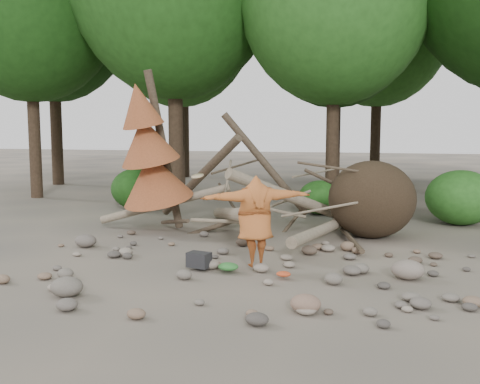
# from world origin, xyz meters

# --- Properties ---
(ground) EXTENTS (120.00, 120.00, 0.00)m
(ground) POSITION_xyz_m (0.00, 0.00, 0.00)
(ground) COLOR #514C44
(ground) RESTS_ON ground
(deadfall_pile) EXTENTS (8.55, 5.24, 3.30)m
(deadfall_pile) POSITION_xyz_m (2.02, 4.24, 0.95)
(deadfall_pile) COLOR #332619
(deadfall_pile) RESTS_ON ground
(dead_conifer) EXTENTS (2.06, 2.16, 4.35)m
(dead_conifer) POSITION_xyz_m (-3.12, 3.37, 2.11)
(dead_conifer) COLOR #4C3F30
(dead_conifer) RESTS_ON ground
(bush_left) EXTENTS (1.80, 1.80, 1.44)m
(bush_left) POSITION_xyz_m (-5.50, 7.20, 0.72)
(bush_left) COLOR #1A4712
(bush_left) RESTS_ON ground
(bush_mid) EXTENTS (1.40, 1.40, 1.12)m
(bush_mid) POSITION_xyz_m (0.80, 7.80, 0.56)
(bush_mid) COLOR #235A1A
(bush_mid) RESTS_ON ground
(bush_right) EXTENTS (2.00, 2.00, 1.60)m
(bush_right) POSITION_xyz_m (5.00, 7.00, 0.80)
(bush_right) COLOR #2C6A21
(bush_right) RESTS_ON ground
(frisbee_thrower) EXTENTS (2.44, 1.65, 1.81)m
(frisbee_thrower) POSITION_xyz_m (0.57, 0.38, 0.97)
(frisbee_thrower) COLOR #AF5A27
(frisbee_thrower) RESTS_ON ground
(backpack) EXTENTS (0.48, 0.37, 0.29)m
(backpack) POSITION_xyz_m (-0.48, 0.05, 0.15)
(backpack) COLOR black
(backpack) RESTS_ON ground
(cloth_green) EXTENTS (0.40, 0.33, 0.15)m
(cloth_green) POSITION_xyz_m (0.14, 0.00, 0.07)
(cloth_green) COLOR #2C702E
(cloth_green) RESTS_ON ground
(cloth_orange) EXTENTS (0.27, 0.22, 0.10)m
(cloth_orange) POSITION_xyz_m (1.25, -0.13, 0.05)
(cloth_orange) COLOR #B8421F
(cloth_orange) RESTS_ON ground
(boulder_front_left) EXTENTS (0.54, 0.49, 0.33)m
(boulder_front_left) POSITION_xyz_m (-1.98, -2.15, 0.16)
(boulder_front_left) COLOR #675F55
(boulder_front_left) RESTS_ON ground
(boulder_front_right) EXTENTS (0.47, 0.42, 0.28)m
(boulder_front_right) POSITION_xyz_m (1.94, -1.82, 0.14)
(boulder_front_right) COLOR #836452
(boulder_front_right) RESTS_ON ground
(boulder_mid_right) EXTENTS (0.60, 0.54, 0.36)m
(boulder_mid_right) POSITION_xyz_m (3.44, 0.53, 0.18)
(boulder_mid_right) COLOR gray
(boulder_mid_right) RESTS_ON ground
(boulder_mid_left) EXTENTS (0.51, 0.46, 0.31)m
(boulder_mid_left) POSITION_xyz_m (-3.79, 1.25, 0.15)
(boulder_mid_left) COLOR #625A52
(boulder_mid_left) RESTS_ON ground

